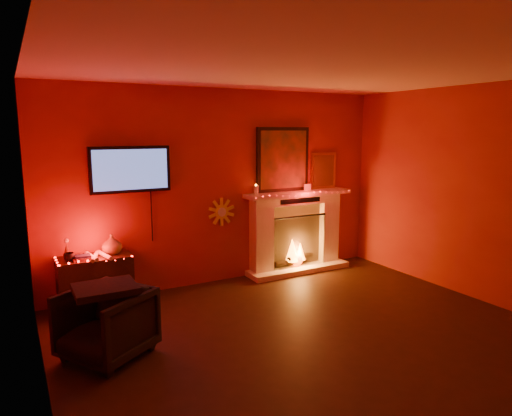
{
  "coord_description": "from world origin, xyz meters",
  "views": [
    {
      "loc": [
        -2.66,
        -3.29,
        2.12
      ],
      "look_at": [
        0.08,
        1.7,
        1.16
      ],
      "focal_mm": 32.0,
      "sensor_mm": 36.0,
      "label": 1
    }
  ],
  "objects": [
    {
      "name": "room",
      "position": [
        0.0,
        0.0,
        1.35
      ],
      "size": [
        5.0,
        5.0,
        5.0
      ],
      "color": "black",
      "rests_on": "ground"
    },
    {
      "name": "fireplace",
      "position": [
        1.14,
        2.39,
        0.72
      ],
      "size": [
        1.72,
        0.4,
        2.18
      ],
      "color": "silver",
      "rests_on": "floor"
    },
    {
      "name": "tv",
      "position": [
        -1.3,
        2.45,
        1.65
      ],
      "size": [
        1.0,
        0.07,
        1.24
      ],
      "color": "black",
      "rests_on": "room"
    },
    {
      "name": "sunburst_clock",
      "position": [
        -0.05,
        2.48,
        1.0
      ],
      "size": [
        0.4,
        0.03,
        0.4
      ],
      "color": "yellow",
      "rests_on": "room"
    },
    {
      "name": "console_table",
      "position": [
        -1.82,
        2.26,
        0.36
      ],
      "size": [
        0.84,
        0.49,
        0.89
      ],
      "color": "black",
      "rests_on": "floor"
    },
    {
      "name": "armchair",
      "position": [
        -1.95,
        0.93,
        0.33
      ],
      "size": [
        1.0,
        1.0,
        0.67
      ],
      "primitive_type": "imported",
      "rotation": [
        0.0,
        0.0,
        -0.99
      ],
      "color": "black",
      "rests_on": "floor"
    }
  ]
}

